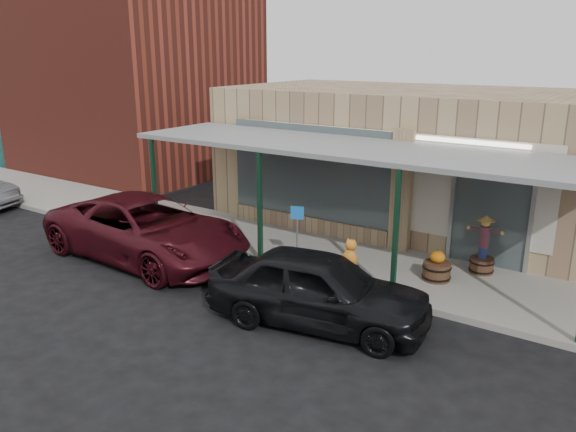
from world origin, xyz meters
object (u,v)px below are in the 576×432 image
Objects in this scene: barrel_scarecrow at (483,253)px; handicap_sign at (297,228)px; car_maroon at (146,229)px; barrel_pumpkin at (437,269)px; parked_sedan at (319,288)px.

barrel_scarecrow is 4.52m from handicap_sign.
barrel_pumpkin is at bearing -68.42° from car_maroon.
barrel_pumpkin is at bearing -126.77° from barrel_scarecrow.
barrel_scarecrow reaches higher than barrel_pumpkin.
parked_sedan is at bearing -94.83° from car_maroon.
parked_sedan is (1.82, -2.03, -0.39)m from handicap_sign.
barrel_pumpkin is at bearing -32.75° from parked_sedan.
handicap_sign reaches higher than car_maroon.
handicap_sign is (-3.91, -2.20, 0.52)m from barrel_scarecrow.
parked_sedan reaches higher than barrel_scarecrow.
handicap_sign is at bearing -151.75° from barrel_scarecrow.
parked_sedan is at bearing -117.39° from barrel_scarecrow.
handicap_sign reaches higher than parked_sedan.
barrel_pumpkin is 0.54× the size of handicap_sign.
barrel_scarecrow is 0.25× the size of car_maroon.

